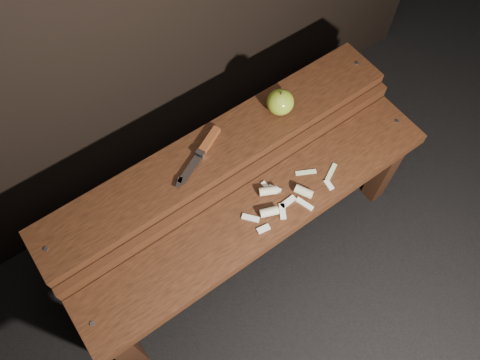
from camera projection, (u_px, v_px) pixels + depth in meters
ground at (249, 248)px, 1.78m from camera, size 60.00×60.00×0.00m
bench_front_tier at (263, 223)px, 1.44m from camera, size 1.20×0.20×0.42m
bench_rear_tier at (221, 162)px, 1.48m from camera, size 1.20×0.21×0.50m
apple at (280, 102)px, 1.44m from camera, size 0.09×0.09×0.09m
knife at (205, 147)px, 1.39m from camera, size 0.22×0.12×0.02m
apple_scraps at (283, 198)px, 1.40m from camera, size 0.35×0.16×0.03m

